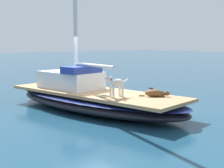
{
  "coord_description": "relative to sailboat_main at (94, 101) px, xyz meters",
  "views": [
    {
      "loc": [
        -5.98,
        -8.88,
        2.31
      ],
      "look_at": [
        0.0,
        -1.0,
        1.01
      ],
      "focal_mm": 51.13,
      "sensor_mm": 36.0,
      "label": 1
    }
  ],
  "objects": [
    {
      "name": "ground_plane",
      "position": [
        0.0,
        0.0,
        -0.34
      ],
      "size": [
        120.0,
        120.0,
        0.0
      ],
      "primitive_type": "plane",
      "color": "navy"
    },
    {
      "name": "dog_white",
      "position": [
        -0.19,
        -1.42,
        0.75
      ],
      "size": [
        0.94,
        0.25,
        0.7
      ],
      "color": "silver",
      "rests_on": "sailboat_main"
    },
    {
      "name": "deck_winch",
      "position": [
        1.06,
        -1.64,
        0.42
      ],
      "size": [
        0.16,
        0.16,
        0.21
      ],
      "color": "#B7B7BC",
      "rests_on": "sailboat_main"
    },
    {
      "name": "coiled_rope",
      "position": [
        -0.36,
        -1.09,
        0.35
      ],
      "size": [
        0.32,
        0.32,
        0.04
      ],
      "primitive_type": "torus",
      "color": "beige",
      "rests_on": "sailboat_main"
    },
    {
      "name": "cabin_house",
      "position": [
        -0.24,
        1.09,
        0.67
      ],
      "size": [
        1.81,
        2.46,
        0.84
      ],
      "color": "silver",
      "rests_on": "sailboat_main"
    },
    {
      "name": "dog_brown",
      "position": [
        0.88,
        -2.05,
        0.43
      ],
      "size": [
        0.8,
        0.65,
        0.22
      ],
      "color": "brown",
      "rests_on": "sailboat_main"
    },
    {
      "name": "sailboat_main",
      "position": [
        0.0,
        0.0,
        0.0
      ],
      "size": [
        3.9,
        7.59,
        0.66
      ],
      "color": "black",
      "rests_on": "ground"
    }
  ]
}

